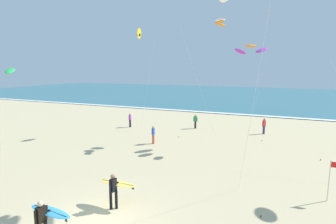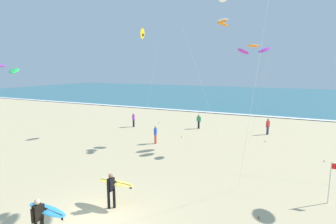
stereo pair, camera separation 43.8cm
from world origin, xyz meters
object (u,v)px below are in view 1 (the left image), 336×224
(kite_arc_ivory_near, at_px, (220,23))
(bystander_purple_top, at_px, (130,120))
(kite_arc_amber_mid, at_px, (251,49))
(surfer_lead, at_px, (46,215))
(bystander_red_top, at_px, (264,126))
(bystander_green_top, at_px, (195,121))
(surfer_trailing, at_px, (115,186))
(kite_delta_golden_low, at_px, (139,34))
(lifeguard_flag, at_px, (331,177))
(bystander_blue_top, at_px, (153,135))

(kite_arc_ivory_near, height_order, bystander_purple_top, kite_arc_ivory_near)
(kite_arc_amber_mid, bearing_deg, surfer_lead, -107.46)
(bystander_red_top, distance_m, bystander_green_top, 7.10)
(surfer_trailing, bearing_deg, kite_delta_golden_low, 115.08)
(surfer_lead, height_order, bystander_green_top, surfer_lead)
(kite_delta_golden_low, relative_size, bystander_green_top, 6.55)
(surfer_trailing, bearing_deg, kite_arc_ivory_near, 83.87)
(kite_arc_amber_mid, height_order, bystander_purple_top, kite_arc_amber_mid)
(lifeguard_flag, bearing_deg, kite_arc_amber_mid, 120.83)
(surfer_lead, xyz_separation_m, lifeguard_flag, (10.25, 7.88, 0.22))
(bystander_blue_top, relative_size, bystander_green_top, 1.00)
(kite_arc_amber_mid, xyz_separation_m, bystander_red_top, (1.05, 4.91, -7.23))
(kite_arc_amber_mid, height_order, bystander_red_top, kite_arc_amber_mid)
(bystander_purple_top, bearing_deg, kite_arc_amber_mid, -9.93)
(bystander_green_top, xyz_separation_m, lifeguard_flag, (11.13, -13.09, 0.45))
(surfer_lead, distance_m, kite_arc_amber_mid, 18.56)
(bystander_red_top, xyz_separation_m, bystander_blue_top, (-8.57, -7.66, 0.00))
(surfer_trailing, height_order, kite_arc_amber_mid, kite_arc_amber_mid)
(bystander_green_top, bearing_deg, lifeguard_flag, -49.62)
(surfer_trailing, xyz_separation_m, bystander_blue_top, (-3.30, 10.49, -0.23))
(bystander_green_top, bearing_deg, surfer_lead, -87.59)
(surfer_lead, xyz_separation_m, bystander_green_top, (-0.88, 20.97, -0.24))
(surfer_lead, bearing_deg, bystander_blue_top, 99.83)
(bystander_red_top, xyz_separation_m, lifeguard_flag, (4.04, -13.43, 0.45))
(lifeguard_flag, bearing_deg, surfer_trailing, -153.17)
(kite_arc_ivory_near, distance_m, bystander_red_top, 11.14)
(kite_arc_amber_mid, relative_size, bystander_red_top, 5.29)
(surfer_lead, xyz_separation_m, kite_arc_ivory_near, (2.43, 17.09, 9.36))
(surfer_trailing, height_order, bystander_purple_top, surfer_trailing)
(kite_delta_golden_low, distance_m, bystander_green_top, 10.90)
(bystander_blue_top, height_order, bystander_green_top, same)
(bystander_green_top, distance_m, lifeguard_flag, 17.19)
(kite_arc_ivory_near, relative_size, kite_delta_golden_low, 1.03)
(bystander_blue_top, bearing_deg, bystander_purple_top, 137.30)
(surfer_trailing, relative_size, kite_delta_golden_low, 0.19)
(kite_arc_amber_mid, relative_size, lifeguard_flag, 4.00)
(bystander_purple_top, bearing_deg, lifeguard_flag, -30.88)
(surfer_lead, height_order, kite_arc_ivory_near, kite_arc_ivory_near)
(bystander_red_top, height_order, lifeguard_flag, lifeguard_flag)
(surfer_trailing, bearing_deg, bystander_green_top, 95.82)
(surfer_trailing, xyz_separation_m, bystander_purple_top, (-8.74, 15.51, -0.23))
(surfer_lead, height_order, bystander_red_top, surfer_lead)
(bystander_red_top, distance_m, lifeguard_flag, 14.03)
(kite_arc_amber_mid, bearing_deg, bystander_green_top, 142.93)
(surfer_lead, bearing_deg, surfer_trailing, 73.63)
(kite_arc_ivory_near, distance_m, bystander_green_top, 10.86)
(bystander_green_top, bearing_deg, kite_arc_ivory_near, -49.55)
(surfer_lead, distance_m, kite_arc_ivory_near, 19.63)
(lifeguard_flag, bearing_deg, bystander_blue_top, 155.39)
(kite_arc_amber_mid, height_order, kite_delta_golden_low, kite_delta_golden_low)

